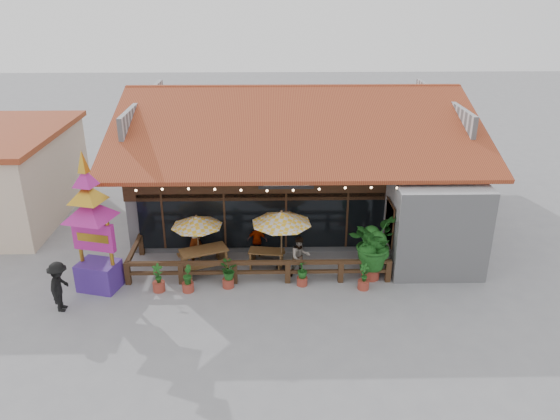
{
  "coord_description": "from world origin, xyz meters",
  "views": [
    {
      "loc": [
        -1.16,
        -18.46,
        10.61
      ],
      "look_at": [
        -0.75,
        1.5,
        2.13
      ],
      "focal_mm": 35.0,
      "sensor_mm": 36.0,
      "label": 1
    }
  ],
  "objects_px": {
    "umbrella_left": "(197,222)",
    "picnic_table_left": "(204,256)",
    "pedestrian": "(60,287)",
    "umbrella_right": "(282,218)",
    "tropical_plant": "(373,244)",
    "picnic_table_right": "(266,255)",
    "thai_sign_tower": "(90,213)"
  },
  "relations": [
    {
      "from": "picnic_table_right",
      "to": "tropical_plant",
      "type": "bearing_deg",
      "value": -15.15
    },
    {
      "from": "umbrella_left",
      "to": "tropical_plant",
      "type": "bearing_deg",
      "value": -10.22
    },
    {
      "from": "tropical_plant",
      "to": "thai_sign_tower",
      "type": "bearing_deg",
      "value": -177.04
    },
    {
      "from": "umbrella_left",
      "to": "umbrella_right",
      "type": "bearing_deg",
      "value": -6.68
    },
    {
      "from": "picnic_table_left",
      "to": "tropical_plant",
      "type": "bearing_deg",
      "value": -7.3
    },
    {
      "from": "umbrella_left",
      "to": "umbrella_right",
      "type": "distance_m",
      "value": 3.33
    },
    {
      "from": "umbrella_right",
      "to": "thai_sign_tower",
      "type": "bearing_deg",
      "value": -168.74
    },
    {
      "from": "umbrella_left",
      "to": "picnic_table_right",
      "type": "xyz_separation_m",
      "value": [
        2.71,
        -0.13,
        -1.45
      ]
    },
    {
      "from": "umbrella_right",
      "to": "picnic_table_right",
      "type": "height_order",
      "value": "umbrella_right"
    },
    {
      "from": "pedestrian",
      "to": "umbrella_left",
      "type": "bearing_deg",
      "value": -54.97
    },
    {
      "from": "umbrella_left",
      "to": "picnic_table_right",
      "type": "distance_m",
      "value": 3.07
    },
    {
      "from": "umbrella_left",
      "to": "thai_sign_tower",
      "type": "xyz_separation_m",
      "value": [
        -3.46,
        -1.73,
        1.13
      ]
    },
    {
      "from": "picnic_table_right",
      "to": "pedestrian",
      "type": "relative_size",
      "value": 0.84
    },
    {
      "from": "tropical_plant",
      "to": "pedestrian",
      "type": "xyz_separation_m",
      "value": [
        -11.05,
        -1.95,
        -0.56
      ]
    },
    {
      "from": "umbrella_right",
      "to": "tropical_plant",
      "type": "bearing_deg",
      "value": -13.58
    },
    {
      "from": "picnic_table_left",
      "to": "tropical_plant",
      "type": "height_order",
      "value": "tropical_plant"
    },
    {
      "from": "picnic_table_left",
      "to": "thai_sign_tower",
      "type": "height_order",
      "value": "thai_sign_tower"
    },
    {
      "from": "umbrella_left",
      "to": "thai_sign_tower",
      "type": "bearing_deg",
      "value": -153.4
    },
    {
      "from": "tropical_plant",
      "to": "pedestrian",
      "type": "bearing_deg",
      "value": -169.99
    },
    {
      "from": "umbrella_left",
      "to": "pedestrian",
      "type": "height_order",
      "value": "umbrella_left"
    },
    {
      "from": "tropical_plant",
      "to": "picnic_table_right",
      "type": "bearing_deg",
      "value": 164.85
    },
    {
      "from": "umbrella_left",
      "to": "umbrella_right",
      "type": "height_order",
      "value": "umbrella_right"
    },
    {
      "from": "umbrella_left",
      "to": "picnic_table_right",
      "type": "bearing_deg",
      "value": -2.69
    },
    {
      "from": "umbrella_right",
      "to": "tropical_plant",
      "type": "relative_size",
      "value": 1.15
    },
    {
      "from": "umbrella_left",
      "to": "picnic_table_left",
      "type": "xyz_separation_m",
      "value": [
        0.25,
        -0.38,
        -1.31
      ]
    },
    {
      "from": "umbrella_right",
      "to": "picnic_table_left",
      "type": "relative_size",
      "value": 1.3
    },
    {
      "from": "picnic_table_left",
      "to": "umbrella_left",
      "type": "bearing_deg",
      "value": 123.5
    },
    {
      "from": "pedestrian",
      "to": "tropical_plant",
      "type": "bearing_deg",
      "value": -80.89
    },
    {
      "from": "pedestrian",
      "to": "umbrella_right",
      "type": "bearing_deg",
      "value": -71.0
    },
    {
      "from": "picnic_table_left",
      "to": "pedestrian",
      "type": "distance_m",
      "value": 5.39
    },
    {
      "from": "thai_sign_tower",
      "to": "umbrella_left",
      "type": "bearing_deg",
      "value": 26.6
    },
    {
      "from": "picnic_table_right",
      "to": "thai_sign_tower",
      "type": "bearing_deg",
      "value": -165.41
    }
  ]
}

